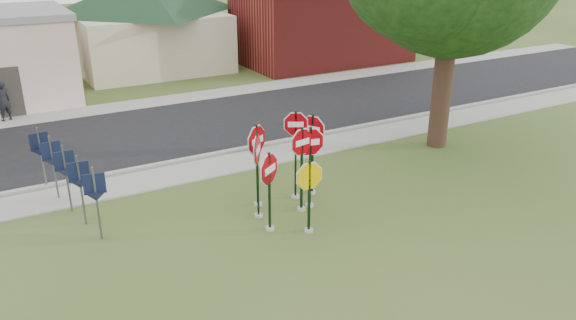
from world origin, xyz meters
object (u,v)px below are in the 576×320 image
stop_sign_center (302,158)px  stop_sign_left (269,181)px  stop_sign_yellow (309,188)px  pedestrian (3,101)px

stop_sign_center → stop_sign_left: (-1.32, -0.59, -0.19)m
stop_sign_yellow → pedestrian: 15.64m
stop_sign_yellow → pedestrian: (-6.19, 14.35, -0.35)m
stop_sign_left → pedestrian: stop_sign_left is taller
stop_sign_center → pedestrian: stop_sign_center is taller
stop_sign_yellow → stop_sign_left: bearing=144.9°
stop_sign_center → pedestrian: size_ratio=1.53×
stop_sign_center → pedestrian: (-6.67, 13.17, -0.70)m
stop_sign_center → pedestrian: bearing=116.8°
stop_sign_center → pedestrian: 14.78m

